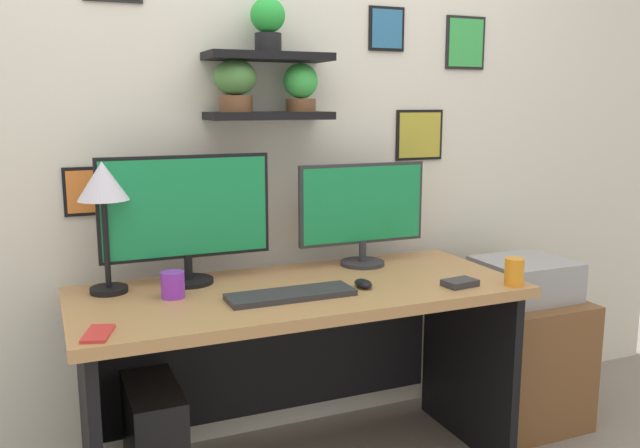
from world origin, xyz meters
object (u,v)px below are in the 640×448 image
(monitor_left, at_px, (186,213))
(scissors_tray, at_px, (460,283))
(computer_tower_left, at_px, (155,441))
(coffee_mug, at_px, (173,285))
(cell_phone, at_px, (98,334))
(monitor_right, at_px, (362,210))
(pen_cup, at_px, (514,272))
(keyboard, at_px, (291,295))
(drawer_cabinet, at_px, (520,358))
(desk_lamp, at_px, (103,191))
(computer_mouse, at_px, (363,284))
(printer, at_px, (525,279))
(desk, at_px, (295,338))

(monitor_left, relative_size, scissors_tray, 5.17)
(monitor_left, relative_size, computer_tower_left, 1.47)
(coffee_mug, bearing_deg, cell_phone, -132.72)
(monitor_right, distance_m, pen_cup, 0.64)
(monitor_right, distance_m, keyboard, 0.58)
(coffee_mug, bearing_deg, monitor_right, 11.89)
(coffee_mug, bearing_deg, drawer_cabinet, 1.13)
(monitor_right, bearing_deg, desk_lamp, -178.86)
(monitor_left, height_order, desk_lamp, monitor_left)
(scissors_tray, bearing_deg, keyboard, 170.18)
(monitor_right, height_order, keyboard, monitor_right)
(keyboard, height_order, pen_cup, pen_cup)
(computer_mouse, relative_size, printer, 0.24)
(desk, xyz_separation_m, computer_mouse, (0.21, -0.15, 0.23))
(cell_phone, bearing_deg, coffee_mug, 65.09)
(keyboard, xyz_separation_m, computer_tower_left, (-0.45, 0.21, -0.55))
(keyboard, xyz_separation_m, desk_lamp, (-0.57, 0.30, 0.35))
(desk, height_order, desk_lamp, desk_lamp)
(monitor_right, height_order, drawer_cabinet, monitor_right)
(desk_lamp, relative_size, computer_tower_left, 1.09)
(monitor_right, xyz_separation_m, computer_mouse, (-0.15, -0.31, -0.21))
(coffee_mug, bearing_deg, computer_mouse, -12.42)
(monitor_right, bearing_deg, printer, -10.79)
(monitor_right, distance_m, drawer_cabinet, 1.02)
(cell_phone, xyz_separation_m, computer_tower_left, (0.19, 0.34, -0.54))
(monitor_right, bearing_deg, cell_phone, -156.75)
(computer_tower_left, bearing_deg, scissors_tray, -16.47)
(monitor_right, xyz_separation_m, scissors_tray, (0.18, -0.43, -0.22))
(monitor_right, relative_size, cell_phone, 3.89)
(computer_mouse, distance_m, cell_phone, 0.93)
(monitor_left, height_order, keyboard, monitor_left)
(computer_mouse, height_order, printer, computer_mouse)
(cell_phone, xyz_separation_m, coffee_mug, (0.27, 0.29, 0.04))
(desk, height_order, pen_cup, pen_cup)
(monitor_left, bearing_deg, keyboard, -49.05)
(cell_phone, relative_size, drawer_cabinet, 0.25)
(monitor_left, bearing_deg, computer_tower_left, -144.87)
(cell_phone, relative_size, scissors_tray, 1.17)
(computer_mouse, xyz_separation_m, desk_lamp, (-0.85, 0.29, 0.34))
(keyboard, bearing_deg, desk, 65.18)
(computer_mouse, relative_size, drawer_cabinet, 0.16)
(desk, relative_size, desk_lamp, 3.49)
(monitor_left, xyz_separation_m, cell_phone, (-0.36, -0.46, -0.25))
(computer_mouse, distance_m, desk_lamp, 0.96)
(cell_phone, relative_size, printer, 0.37)
(keyboard, relative_size, computer_mouse, 4.89)
(printer, bearing_deg, pen_cup, -134.96)
(computer_tower_left, bearing_deg, keyboard, -24.88)
(monitor_right, bearing_deg, keyboard, -143.05)
(cell_phone, bearing_deg, printer, 27.95)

